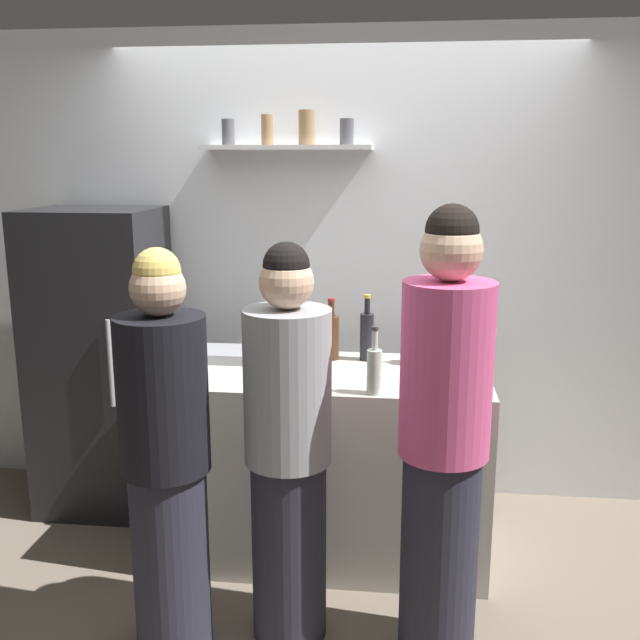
{
  "coord_description": "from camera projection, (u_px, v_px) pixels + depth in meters",
  "views": [
    {
      "loc": [
        0.33,
        -2.79,
        1.93
      ],
      "look_at": [
        -0.04,
        0.49,
        1.18
      ],
      "focal_mm": 40.57,
      "sensor_mm": 36.0,
      "label": 1
    }
  ],
  "objects": [
    {
      "name": "ground_plane",
      "position": [
        317.0,
        606.0,
        3.17
      ],
      "size": [
        5.28,
        5.28,
        0.0
      ],
      "primitive_type": "plane",
      "color": "#726656"
    },
    {
      "name": "back_wall_assembly",
      "position": [
        342.0,
        268.0,
        4.09
      ],
      "size": [
        4.8,
        0.32,
        2.6
      ],
      "color": "white",
      "rests_on": "ground"
    },
    {
      "name": "refrigerator",
      "position": [
        101.0,
        361.0,
        3.95
      ],
      "size": [
        0.66,
        0.6,
        1.66
      ],
      "color": "black",
      "rests_on": "ground"
    },
    {
      "name": "counter",
      "position": [
        320.0,
        461.0,
        3.54
      ],
      "size": [
        1.59,
        0.72,
        0.93
      ],
      "primitive_type": "cube",
      "color": "#B7B2A8",
      "rests_on": "ground"
    },
    {
      "name": "baking_pan",
      "position": [
        234.0,
        355.0,
        3.63
      ],
      "size": [
        0.34,
        0.24,
        0.05
      ],
      "primitive_type": "cube",
      "color": "gray",
      "rests_on": "counter"
    },
    {
      "name": "utensil_holder",
      "position": [
        413.0,
        352.0,
        3.55
      ],
      "size": [
        0.1,
        0.1,
        0.22
      ],
      "color": "#B2B2B7",
      "rests_on": "counter"
    },
    {
      "name": "wine_bottle_amber_glass",
      "position": [
        331.0,
        336.0,
        3.62
      ],
      "size": [
        0.08,
        0.08,
        0.31
      ],
      "color": "#472814",
      "rests_on": "counter"
    },
    {
      "name": "wine_bottle_green_glass",
      "position": [
        457.0,
        355.0,
        3.34
      ],
      "size": [
        0.07,
        0.07,
        0.28
      ],
      "color": "#19471E",
      "rests_on": "counter"
    },
    {
      "name": "wine_bottle_dark_glass",
      "position": [
        367.0,
        335.0,
        3.6
      ],
      "size": [
        0.07,
        0.07,
        0.33
      ],
      "color": "black",
      "rests_on": "counter"
    },
    {
      "name": "wine_bottle_pale_glass",
      "position": [
        374.0,
        369.0,
        3.09
      ],
      "size": [
        0.07,
        0.07,
        0.3
      ],
      "color": "#B2BFB2",
      "rests_on": "counter"
    },
    {
      "name": "water_bottle_plastic",
      "position": [
        183.0,
        345.0,
        3.48
      ],
      "size": [
        0.08,
        0.08,
        0.25
      ],
      "color": "silver",
      "rests_on": "counter"
    },
    {
      "name": "person_grey_hoodie",
      "position": [
        288.0,
        452.0,
        2.82
      ],
      "size": [
        0.34,
        0.34,
        1.62
      ],
      "rotation": [
        0.0,
        0.0,
        5.36
      ],
      "color": "#262633",
      "rests_on": "ground"
    },
    {
      "name": "person_blonde",
      "position": [
        166.0,
        461.0,
        2.76
      ],
      "size": [
        0.34,
        0.34,
        1.61
      ],
      "rotation": [
        0.0,
        0.0,
        3.22
      ],
      "color": "#262633",
      "rests_on": "ground"
    },
    {
      "name": "person_pink_top",
      "position": [
        444.0,
        441.0,
        2.71
      ],
      "size": [
        0.34,
        0.34,
        1.77
      ],
      "rotation": [
        0.0,
        0.0,
        0.95
      ],
      "color": "#262633",
      "rests_on": "ground"
    }
  ]
}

